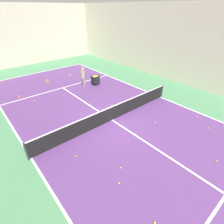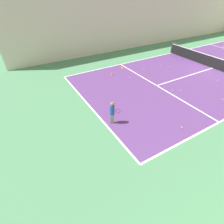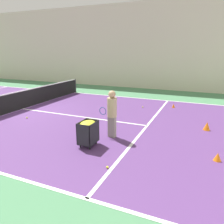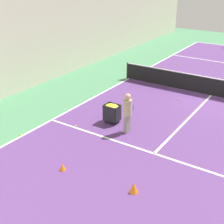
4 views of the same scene
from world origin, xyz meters
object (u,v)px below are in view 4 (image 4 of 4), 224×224
(ball_cart, at_px, (112,110))
(training_cone_1, at_px, (134,188))
(tennis_net, at_px, (212,87))
(coach_at_net, at_px, (128,111))

(ball_cart, distance_m, training_cone_1, 4.69)
(tennis_net, distance_m, ball_cart, 6.02)
(coach_at_net, height_order, ball_cart, coach_at_net)
(coach_at_net, height_order, training_cone_1, coach_at_net)
(coach_at_net, xyz_separation_m, ball_cart, (1.00, -0.40, -0.38))
(ball_cart, bearing_deg, tennis_net, -116.07)
(tennis_net, height_order, coach_at_net, coach_at_net)
(coach_at_net, relative_size, training_cone_1, 5.16)
(ball_cart, height_order, training_cone_1, ball_cart)
(tennis_net, height_order, training_cone_1, tennis_net)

